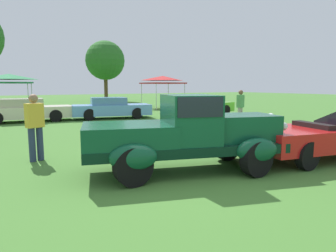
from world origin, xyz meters
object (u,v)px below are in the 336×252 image
object	(u,v)px
neighbor_convertible	(328,136)
show_car_lime	(203,106)
show_car_skyblue	(111,108)
canopy_tent_right_field	(163,79)
feature_pickup_truck	(186,133)
canopy_tent_center_field	(9,78)
spectator_near_truck	(35,125)
spectator_far_side	(240,106)
show_car_cream	(26,110)

from	to	relation	value
neighbor_convertible	show_car_lime	world-z (taller)	neighbor_convertible
show_car_skyblue	canopy_tent_right_field	xyz separation A→B (m)	(6.56, 5.52, 1.82)
feature_pickup_truck	canopy_tent_center_field	size ratio (longest dim) A/B	1.61
neighbor_convertible	show_car_lime	distance (m)	11.46
feature_pickup_truck	canopy_tent_right_field	xyz separation A→B (m)	(8.81, 16.68, 1.56)
show_car_skyblue	show_car_lime	distance (m)	5.86
show_car_lime	canopy_tent_right_field	xyz separation A→B (m)	(0.84, 6.78, 1.82)
spectator_near_truck	canopy_tent_center_field	xyz separation A→B (m)	(0.16, 15.62, 1.51)
show_car_lime	spectator_far_side	xyz separation A→B (m)	(-1.41, -4.78, 0.31)
neighbor_convertible	spectator_near_truck	size ratio (longest dim) A/B	2.71
show_car_skyblue	spectator_near_truck	world-z (taller)	spectator_near_truck
show_car_cream	canopy_tent_right_field	distance (m)	12.15
spectator_far_side	canopy_tent_right_field	bearing A→B (deg)	79.00
show_car_lime	canopy_tent_right_field	distance (m)	7.07
show_car_lime	spectator_far_side	size ratio (longest dim) A/B	2.73
show_car_skyblue	spectator_far_side	world-z (taller)	spectator_far_side
show_car_skyblue	canopy_tent_center_field	xyz separation A→B (m)	(-4.85, 7.15, 1.82)
spectator_far_side	show_car_skyblue	bearing A→B (deg)	125.58
canopy_tent_right_field	spectator_far_side	bearing A→B (deg)	-101.00
spectator_far_side	canopy_tent_right_field	size ratio (longest dim) A/B	0.57
show_car_skyblue	canopy_tent_center_field	bearing A→B (deg)	124.14
canopy_tent_center_field	canopy_tent_right_field	distance (m)	11.52
neighbor_convertible	show_car_cream	distance (m)	14.12
show_car_cream	spectator_near_truck	distance (m)	9.21
canopy_tent_center_field	show_car_lime	bearing A→B (deg)	-38.48
show_car_skyblue	spectator_near_truck	distance (m)	9.84
show_car_skyblue	show_car_lime	world-z (taller)	same
show_car_skyblue	spectator_far_side	size ratio (longest dim) A/B	2.77
canopy_tent_center_field	canopy_tent_right_field	bearing A→B (deg)	-8.11
neighbor_convertible	canopy_tent_center_field	distance (m)	20.31
show_car_cream	spectator_far_side	distance (m)	11.07
feature_pickup_truck	show_car_skyblue	xyz separation A→B (m)	(2.25, 11.15, -0.27)
feature_pickup_truck	show_car_cream	distance (m)	12.08
neighbor_convertible	show_car_cream	bearing A→B (deg)	115.85
neighbor_convertible	spectator_far_side	size ratio (longest dim) A/B	2.71
show_car_skyblue	canopy_tent_right_field	bearing A→B (deg)	40.10
show_car_skyblue	spectator_near_truck	size ratio (longest dim) A/B	2.77
show_car_skyblue	canopy_tent_right_field	size ratio (longest dim) A/B	1.57
feature_pickup_truck	spectator_far_side	distance (m)	8.33
spectator_far_side	canopy_tent_center_field	xyz separation A→B (m)	(-9.16, 13.18, 1.51)
show_car_lime	spectator_far_side	bearing A→B (deg)	-106.43
show_car_skyblue	neighbor_convertible	bearing A→B (deg)	-81.90
neighbor_convertible	canopy_tent_right_field	world-z (taller)	canopy_tent_right_field
feature_pickup_truck	neighbor_convertible	distance (m)	4.06
spectator_near_truck	spectator_far_side	size ratio (longest dim) A/B	1.00
show_car_cream	show_car_lime	size ratio (longest dim) A/B	1.01
show_car_lime	canopy_tent_right_field	size ratio (longest dim) A/B	1.54
feature_pickup_truck	show_car_skyblue	bearing A→B (deg)	78.57
show_car_cream	show_car_skyblue	world-z (taller)	same
neighbor_convertible	canopy_tent_right_field	distance (m)	18.27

